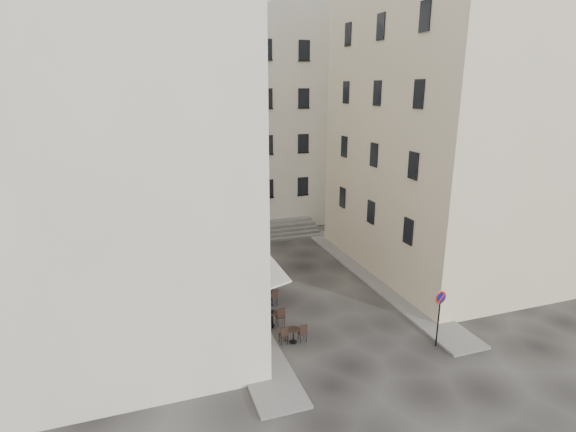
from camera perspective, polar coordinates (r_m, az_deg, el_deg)
name	(u,v)px	position (r m, az deg, el deg)	size (l,w,h in m)	color
ground	(325,308)	(24.45, 4.74, -11.61)	(90.00, 90.00, 0.00)	black
sidewalk_left	(227,289)	(26.67, -7.81, -9.11)	(2.00, 22.00, 0.12)	slate
sidewalk_right	(372,275)	(28.71, 10.64, -7.36)	(2.00, 18.00, 0.12)	slate
building_left	(93,110)	(22.85, -23.56, 12.20)	(12.20, 16.20, 20.60)	beige
building_right	(462,121)	(30.35, 21.21, 11.17)	(12.20, 14.20, 18.60)	beige
building_back	(228,112)	(39.61, -7.65, 12.98)	(18.20, 10.20, 18.60)	beige
cafe_storefront	(241,279)	(23.27, -6.05, -8.01)	(1.74, 7.30, 3.50)	#46100A
stone_steps	(261,232)	(35.28, -3.42, -2.03)	(9.00, 3.15, 0.80)	#5C5A57
bollard_near	(272,318)	(22.37, -2.03, -12.83)	(0.12, 0.12, 0.98)	black
bollard_mid	(254,289)	(25.38, -4.37, -9.19)	(0.12, 0.12, 0.98)	black
bollard_far	(240,266)	(28.50, -6.17, -6.32)	(0.12, 0.12, 0.98)	black
no_parking_sign	(440,308)	(21.38, 18.71, -10.96)	(0.62, 0.12, 2.72)	black
bistro_table_a	(293,334)	(21.26, 0.62, -14.73)	(1.25, 0.59, 0.88)	black
bistro_table_b	(271,317)	(22.51, -2.23, -12.75)	(1.36, 0.64, 0.96)	black
bistro_table_c	(266,298)	(24.46, -2.83, -10.37)	(1.26, 0.59, 0.89)	black
bistro_table_d	(264,284)	(26.07, -3.13, -8.62)	(1.29, 0.60, 0.90)	black
bistro_table_e	(242,272)	(27.81, -5.86, -7.15)	(1.16, 0.54, 0.81)	black
pedestrian	(270,292)	(24.28, -2.33, -9.67)	(0.58, 0.38, 1.59)	black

